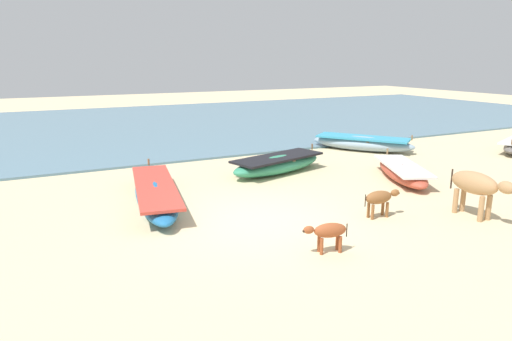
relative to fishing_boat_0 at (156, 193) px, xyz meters
name	(u,v)px	position (x,y,z in m)	size (l,w,h in m)	color
ground	(258,221)	(1.78, -2.42, -0.27)	(80.00, 80.00, 0.00)	beige
sea_water	(123,126)	(1.78, 14.19, -0.23)	(60.00, 20.00, 0.08)	slate
fishing_boat_0	(156,193)	(0.00, 0.00, 0.00)	(1.81, 5.03, 0.69)	#1E669E
fishing_boat_2	(278,164)	(4.39, 1.34, 0.03)	(3.86, 2.10, 0.76)	#338C66
fishing_boat_4	(363,143)	(9.32, 3.06, 0.04)	(3.42, 4.02, 0.77)	#8CA5B7
fishing_boat_6	(402,172)	(7.41, -1.15, -0.01)	(2.36, 3.52, 0.67)	#B74733
cow_adult_tan	(476,185)	(6.46, -4.46, 0.51)	(0.49, 1.68, 1.09)	tan
calf_near_rust	(328,232)	(2.19, -4.59, 0.16)	(0.91, 0.40, 0.60)	#9E4C28
calf_far_brown	(380,198)	(4.45, -3.47, 0.20)	(1.01, 0.32, 0.65)	brown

